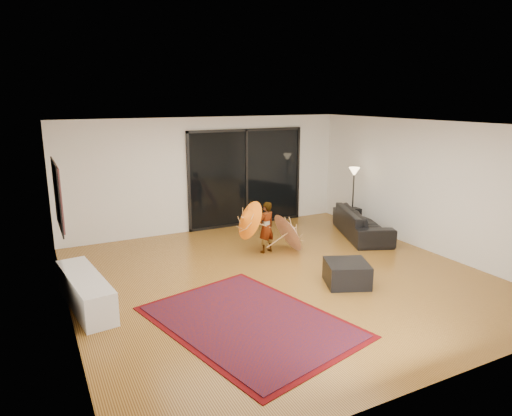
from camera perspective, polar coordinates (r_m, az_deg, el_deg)
floor at (r=8.28m, az=3.05°, el=-8.64°), size 7.00×7.00×0.00m
ceiling at (r=7.67m, az=3.30°, el=10.36°), size 7.00×7.00×0.00m
wall_back at (r=10.98m, az=-6.03°, el=4.21°), size 7.00×0.00×7.00m
wall_front at (r=5.27m, az=22.73°, el=-7.29°), size 7.00×0.00×7.00m
wall_left at (r=6.87m, az=-23.03°, el=-2.56°), size 0.00×7.00×7.00m
wall_right at (r=10.06m, az=20.72°, el=2.52°), size 0.00×7.00×7.00m
sliding_door at (r=11.36m, az=-1.24°, el=3.83°), size 3.06×0.07×2.40m
painting at (r=7.78m, az=-23.55°, el=1.47°), size 0.04×1.28×1.08m
media_console at (r=7.56m, az=-20.55°, el=-9.70°), size 0.68×1.87×0.51m
speaker at (r=7.11m, az=-19.94°, el=-12.11°), size 0.28×0.28×0.29m
persian_rug at (r=6.74m, az=-0.85°, el=-14.01°), size 2.80×3.42×0.02m
sofa at (r=10.85m, az=13.11°, el=-1.81°), size 1.58×2.30×0.63m
ottoman at (r=8.06m, az=11.28°, el=-8.00°), size 0.92×0.92×0.40m
floor_lamp at (r=11.16m, az=12.12°, el=3.35°), size 0.26×0.26×1.52m
child at (r=9.39m, az=1.28°, el=-2.42°), size 0.45×0.35×1.07m
parasol_orange at (r=9.06m, az=-1.63°, el=-1.74°), size 0.49×0.80×0.85m
parasol_white at (r=9.57m, az=4.88°, el=-2.37°), size 0.57×0.89×0.94m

